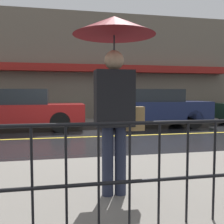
% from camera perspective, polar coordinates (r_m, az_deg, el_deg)
% --- Properties ---
extents(ground_plane, '(80.00, 80.00, 0.00)m').
position_cam_1_polar(ground_plane, '(8.31, -8.99, -5.50)').
color(ground_plane, black).
extents(sidewalk_near, '(28.00, 3.05, 0.10)m').
position_cam_1_polar(sidewalk_near, '(3.85, -5.84, -16.13)').
color(sidewalk_near, slate).
rests_on(sidewalk_near, ground_plane).
extents(sidewalk_far, '(28.00, 1.92, 0.10)m').
position_cam_1_polar(sidewalk_far, '(12.28, -9.83, -2.15)').
color(sidewalk_far, slate).
rests_on(sidewalk_far, ground_plane).
extents(lane_marking, '(25.20, 0.12, 0.01)m').
position_cam_1_polar(lane_marking, '(8.31, -8.99, -5.47)').
color(lane_marking, gold).
rests_on(lane_marking, ground_plane).
extents(building_storefront, '(28.00, 0.85, 5.42)m').
position_cam_1_polar(building_storefront, '(13.35, -10.11, 9.74)').
color(building_storefront, '#706656').
rests_on(building_storefront, ground_plane).
extents(railing_foreground, '(12.00, 0.04, 1.02)m').
position_cam_1_polar(railing_foreground, '(2.43, -2.93, -11.39)').
color(railing_foreground, black).
rests_on(railing_foreground, sidewalk_near).
extents(pedestrian, '(1.00, 1.00, 2.21)m').
position_cam_1_polar(pedestrian, '(3.25, 0.57, 11.21)').
color(pedestrian, '#23283D').
rests_on(pedestrian, sidewalk_near).
extents(car_red, '(4.62, 1.75, 1.53)m').
position_cam_1_polar(car_red, '(10.27, -19.59, 0.58)').
color(car_red, maroon).
rests_on(car_red, ground_plane).
extents(car_navy, '(4.31, 1.79, 1.54)m').
position_cam_1_polar(car_navy, '(10.86, 9.10, 0.99)').
color(car_navy, '#19234C').
rests_on(car_navy, ground_plane).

